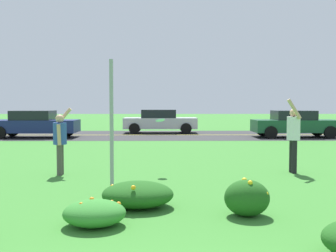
# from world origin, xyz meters

# --- Properties ---
(ground_plane) EXTENTS (120.00, 120.00, 0.00)m
(ground_plane) POSITION_xyz_m (0.00, 10.69, 0.00)
(ground_plane) COLOR #387A2D
(highway_strip) EXTENTS (120.00, 7.42, 0.01)m
(highway_strip) POSITION_xyz_m (0.00, 21.38, 0.00)
(highway_strip) COLOR #2D2D30
(highway_strip) RESTS_ON ground
(highway_center_stripe) EXTENTS (120.00, 0.16, 0.00)m
(highway_center_stripe) POSITION_xyz_m (0.00, 21.38, 0.01)
(highway_center_stripe) COLOR yellow
(highway_center_stripe) RESTS_ON ground
(daylily_clump_front_right) EXTENTS (1.25, 1.06, 0.47)m
(daylily_clump_front_right) POSITION_xyz_m (-0.59, 5.02, 0.23)
(daylily_clump_front_right) COLOR #1E5619
(daylily_clump_front_right) RESTS_ON ground
(daylily_clump_mid_left) EXTENTS (0.93, 0.83, 0.41)m
(daylily_clump_mid_left) POSITION_xyz_m (-1.17, 3.94, 0.19)
(daylily_clump_mid_left) COLOR #337F2D
(daylily_clump_mid_left) RESTS_ON ground
(daylily_clump_mid_center) EXTENTS (0.73, 0.66, 0.61)m
(daylily_clump_mid_center) POSITION_xyz_m (1.20, 4.46, 0.29)
(daylily_clump_mid_center) COLOR #1E5619
(daylily_clump_mid_center) RESTS_ON ground
(sign_post_near_path) EXTENTS (0.07, 0.10, 2.75)m
(sign_post_near_path) POSITION_xyz_m (-1.24, 6.60, 1.37)
(sign_post_near_path) COLOR #93969B
(sign_post_near_path) RESTS_ON ground
(person_thrower_blue_shirt) EXTENTS (0.44, 0.49, 1.72)m
(person_thrower_blue_shirt) POSITION_xyz_m (-2.78, 8.29, 0.92)
(person_thrower_blue_shirt) COLOR #2D4C9E
(person_thrower_blue_shirt) RESTS_ON ground
(person_catcher_white_shirt) EXTENTS (0.42, 0.49, 1.95)m
(person_catcher_white_shirt) POSITION_xyz_m (3.26, 8.52, 1.02)
(person_catcher_white_shirt) COLOR silver
(person_catcher_white_shirt) RESTS_ON ground
(frisbee_pale_blue) EXTENTS (0.25, 0.23, 0.13)m
(frisbee_pale_blue) POSITION_xyz_m (-0.22, 8.48, 1.38)
(frisbee_pale_blue) COLOR #ADD6E5
(car_navy_center_left) EXTENTS (4.50, 2.00, 1.45)m
(car_navy_center_left) POSITION_xyz_m (-7.05, 19.71, 0.74)
(car_navy_center_left) COLOR navy
(car_navy_center_left) RESTS_ON ground
(car_silver_center_right) EXTENTS (4.50, 2.00, 1.45)m
(car_silver_center_right) POSITION_xyz_m (-0.36, 23.05, 0.74)
(car_silver_center_right) COLOR #B7BABF
(car_silver_center_right) RESTS_ON ground
(car_dark_green_rightmost) EXTENTS (4.50, 2.00, 1.45)m
(car_dark_green_rightmost) POSITION_xyz_m (6.97, 19.71, 0.74)
(car_dark_green_rightmost) COLOR #194C2D
(car_dark_green_rightmost) RESTS_ON ground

